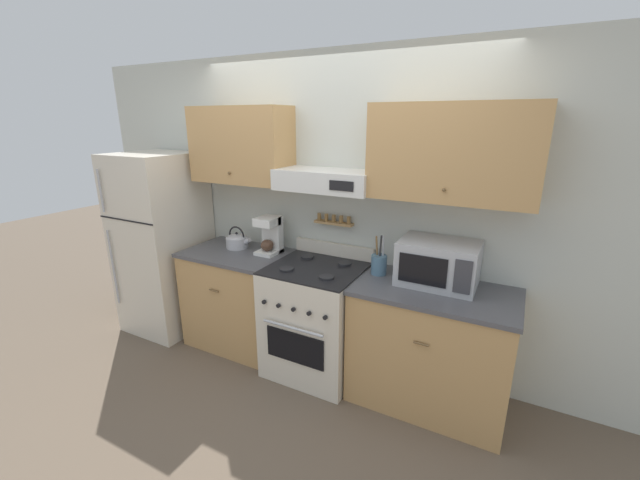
{
  "coord_description": "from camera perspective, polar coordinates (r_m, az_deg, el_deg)",
  "views": [
    {
      "loc": [
        1.38,
        -2.25,
        2.03
      ],
      "look_at": [
        0.05,
        0.27,
        1.15
      ],
      "focal_mm": 22.0,
      "sensor_mm": 36.0,
      "label": 1
    }
  ],
  "objects": [
    {
      "name": "utensil_crock",
      "position": [
        3.0,
        8.57,
        -3.45
      ],
      "size": [
        0.12,
        0.12,
        0.3
      ],
      "color": "slate",
      "rests_on": "counter_right"
    },
    {
      "name": "counter_right",
      "position": [
        3.05,
        15.73,
        -14.66
      ],
      "size": [
        1.11,
        0.65,
        0.9
      ],
      "color": "tan",
      "rests_on": "ground_plane"
    },
    {
      "name": "counter_left",
      "position": [
        3.74,
        -11.58,
        -8.18
      ],
      "size": [
        0.92,
        0.65,
        0.9
      ],
      "color": "tan",
      "rests_on": "ground_plane"
    },
    {
      "name": "coffee_maker",
      "position": [
        3.45,
        -7.27,
        0.76
      ],
      "size": [
        0.18,
        0.22,
        0.33
      ],
      "color": "white",
      "rests_on": "counter_left"
    },
    {
      "name": "tea_kettle",
      "position": [
        3.66,
        -11.95,
        -0.06
      ],
      "size": [
        0.26,
        0.2,
        0.2
      ],
      "color": "#B7B7BC",
      "rests_on": "counter_left"
    },
    {
      "name": "microwave",
      "position": [
        2.89,
        16.83,
        -3.2
      ],
      "size": [
        0.54,
        0.39,
        0.32
      ],
      "color": "#ADAFB5",
      "rests_on": "counter_right"
    },
    {
      "name": "wall_back",
      "position": [
        3.22,
        2.74,
        6.44
      ],
      "size": [
        5.2,
        0.46,
        2.55
      ],
      "color": "silver",
      "rests_on": "ground_plane"
    },
    {
      "name": "ground_plane",
      "position": [
        3.33,
        -3.07,
        -20.49
      ],
      "size": [
        16.0,
        16.0,
        0.0
      ],
      "primitive_type": "plane",
      "color": "brown"
    },
    {
      "name": "refrigerator",
      "position": [
        4.14,
        -21.84,
        -0.43
      ],
      "size": [
        0.69,
        0.75,
        1.74
      ],
      "color": "beige",
      "rests_on": "ground_plane"
    },
    {
      "name": "stove_range",
      "position": [
        3.29,
        -0.53,
        -11.35
      ],
      "size": [
        0.72,
        0.72,
        1.02
      ],
      "color": "beige",
      "rests_on": "ground_plane"
    }
  ]
}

